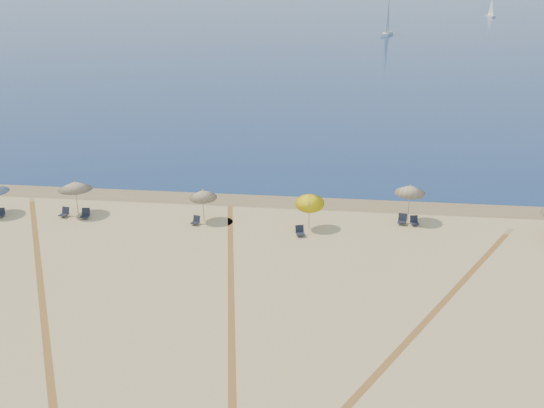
{
  "coord_description": "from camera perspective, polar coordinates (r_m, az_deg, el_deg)",
  "views": [
    {
      "loc": [
        4.59,
        -18.96,
        16.62
      ],
      "look_at": [
        0.0,
        20.0,
        1.3
      ],
      "focal_mm": 41.73,
      "sensor_mm": 36.0,
      "label": 1
    }
  ],
  "objects": [
    {
      "name": "chair_5",
      "position": [
        40.48,
        2.54,
        -2.48
      ],
      "size": [
        0.7,
        0.76,
        0.65
      ],
      "rotation": [
        0.0,
        0.0,
        0.3
      ],
      "color": "black",
      "rests_on": "ground"
    },
    {
      "name": "chair_3",
      "position": [
        44.98,
        -16.48,
        -0.86
      ],
      "size": [
        0.59,
        0.68,
        0.68
      ],
      "rotation": [
        0.0,
        0.0,
        0.05
      ],
      "color": "black",
      "rests_on": "ground"
    },
    {
      "name": "sailboat_1",
      "position": [
        209.44,
        19.17,
        16.23
      ],
      "size": [
        2.26,
        4.75,
        6.85
      ],
      "rotation": [
        0.0,
        0.0,
        0.25
      ],
      "color": "white",
      "rests_on": "ocean"
    },
    {
      "name": "umbrella_2",
      "position": [
        42.41,
        -6.25,
        0.91
      ],
      "size": [
        1.87,
        1.92,
        2.28
      ],
      "color": "gray",
      "rests_on": "ground"
    },
    {
      "name": "tire_tracks",
      "position": [
        33.13,
        -4.43,
        -8.84
      ],
      "size": [
        58.81,
        40.93,
        0.0
      ],
      "color": "tan",
      "rests_on": "ground"
    },
    {
      "name": "ocean",
      "position": [
        244.57,
        5.89,
        17.33
      ],
      "size": [
        500.0,
        500.0,
        0.0
      ],
      "primitive_type": "plane",
      "color": "#0C2151",
      "rests_on": "ground"
    },
    {
      "name": "chair_2",
      "position": [
        45.67,
        -18.2,
        -0.74
      ],
      "size": [
        0.65,
        0.73,
        0.65
      ],
      "rotation": [
        0.0,
        0.0,
        -0.2
      ],
      "color": "black",
      "rests_on": "ground"
    },
    {
      "name": "chair_4",
      "position": [
        42.43,
        -6.89,
        -1.51
      ],
      "size": [
        0.63,
        0.68,
        0.59
      ],
      "rotation": [
        0.0,
        0.0,
        -0.28
      ],
      "color": "black",
      "rests_on": "ground"
    },
    {
      "name": "umbrella_3",
      "position": [
        40.97,
        3.41,
        0.35
      ],
      "size": [
        1.93,
        2.01,
        2.57
      ],
      "color": "gray",
      "rests_on": "ground"
    },
    {
      "name": "chair_1",
      "position": [
        47.2,
        -23.26,
        -0.76
      ],
      "size": [
        0.61,
        0.67,
        0.59
      ],
      "rotation": [
        0.0,
        0.0,
        0.23
      ],
      "color": "black",
      "rests_on": "ground"
    },
    {
      "name": "chair_6",
      "position": [
        43.08,
        11.68,
        -1.39
      ],
      "size": [
        0.66,
        0.75,
        0.69
      ],
      "rotation": [
        0.0,
        0.0,
        -0.16
      ],
      "color": "black",
      "rests_on": "ground"
    },
    {
      "name": "umbrella_4",
      "position": [
        42.96,
        12.35,
        1.31
      ],
      "size": [
        2.03,
        2.07,
        2.63
      ],
      "color": "gray",
      "rests_on": "ground"
    },
    {
      "name": "umbrella_1",
      "position": [
        45.31,
        -17.35,
        1.6
      ],
      "size": [
        2.31,
        2.31,
        2.41
      ],
      "color": "gray",
      "rests_on": "ground"
    },
    {
      "name": "sailboat_0",
      "position": [
        152.77,
        10.4,
        15.72
      ],
      "size": [
        3.01,
        5.87,
        8.47
      ],
      "rotation": [
        0.0,
        0.0,
        -0.29
      ],
      "color": "white",
      "rests_on": "ocean"
    },
    {
      "name": "wet_sand",
      "position": [
        46.29,
        0.58,
        0.29
      ],
      "size": [
        500.0,
        500.0,
        0.0
      ],
      "primitive_type": "plane",
      "color": "olive",
      "rests_on": "ground"
    },
    {
      "name": "chair_7",
      "position": [
        43.09,
        12.71,
        -1.52
      ],
      "size": [
        0.62,
        0.69,
        0.62
      ],
      "rotation": [
        0.0,
        0.0,
        0.2
      ],
      "color": "black",
      "rests_on": "ground"
    }
  ]
}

